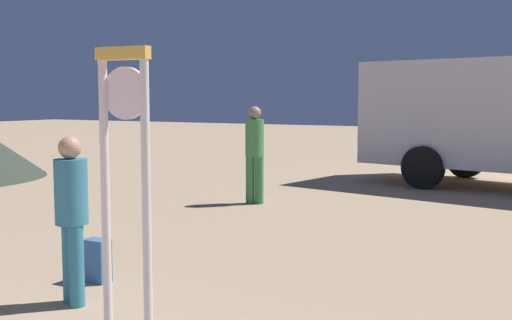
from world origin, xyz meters
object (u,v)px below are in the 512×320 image
standing_clock (125,162)px  backpack (98,261)px  person_near_clock (72,211)px  person_distant (255,150)px

standing_clock → backpack: size_ratio=5.13×
backpack → person_near_clock: bearing=-64.1°
standing_clock → backpack: (-1.29, 1.03, -1.19)m
person_near_clock → backpack: 0.98m
standing_clock → person_distant: size_ratio=1.31×
person_distant → standing_clock: bearing=-69.8°
backpack → standing_clock: bearing=-38.6°
person_near_clock → person_distant: person_distant is taller
person_near_clock → person_distant: bearing=102.6°
standing_clock → person_distant: (-2.25, 6.10, -0.43)m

